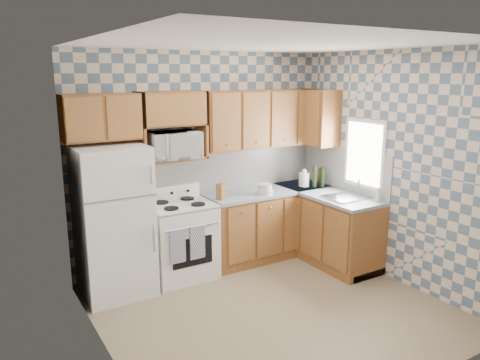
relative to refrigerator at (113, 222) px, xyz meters
The scene contains 29 objects.
floor 1.97m from the refrigerator, 44.43° to the right, with size 3.40×3.40×0.00m, color #78644D.
back_wall 1.42m from the refrigerator, 15.35° to the left, with size 3.40×0.02×2.70m, color slate.
right_wall 3.27m from the refrigerator, 22.79° to the right, with size 0.02×3.20×2.70m, color slate.
backsplash_back 1.75m from the refrigerator, 11.47° to the left, with size 2.60×0.01×0.56m, color white.
backsplash_right 3.02m from the refrigerator, ahead, with size 0.01×1.60×0.56m, color white.
refrigerator is the anchor object (origin of this frame).
stove_body 0.89m from the refrigerator, ahead, with size 0.76×0.65×0.90m, color white.
cooktop 0.81m from the refrigerator, ahead, with size 0.76×0.65×0.03m, color silver.
backguard 0.87m from the refrigerator, 20.44° to the left, with size 0.76×0.08×0.17m, color white.
dish_towel_left 0.76m from the refrigerator, 27.51° to the right, with size 0.19×0.03×0.39m, color navy.
dish_towel_right 0.97m from the refrigerator, 20.40° to the right, with size 0.19×0.03×0.39m, color navy.
base_cabinets_back 2.14m from the refrigerator, ahead, with size 1.75×0.60×0.88m, color brown.
base_cabinets_right 2.74m from the refrigerator, ahead, with size 0.60×1.60×0.88m, color brown.
countertop_back 2.10m from the refrigerator, ahead, with size 1.77×0.63×0.04m, color slate.
countertop_right 2.71m from the refrigerator, ahead, with size 0.63×1.60×0.04m, color slate.
upper_cabinets_back 2.34m from the refrigerator, ahead, with size 1.75×0.33×0.74m, color brown.
upper_cabinets_fridge 1.15m from the refrigerator, 94.64° to the left, with size 0.82×0.33×0.50m, color brown.
upper_cabinets_right 2.99m from the refrigerator, ahead, with size 0.33×0.70×0.74m, color brown.
microwave_shelf 1.02m from the refrigerator, 12.94° to the left, with size 0.80×0.33×0.03m, color brown.
microwave 1.12m from the refrigerator, ahead, with size 0.57×0.39×0.32m, color white.
sink 2.79m from the refrigerator, 16.65° to the right, with size 0.48×0.40×0.03m, color #B7B7BC.
window 3.13m from the refrigerator, 15.12° to the right, with size 0.02×0.66×0.86m, color silver.
bottle_0 2.73m from the refrigerator, ahead, with size 0.06×0.06×0.28m, color black.
bottle_1 2.83m from the refrigerator, ahead, with size 0.06×0.06×0.26m, color black.
bottle_2 2.86m from the refrigerator, ahead, with size 0.06×0.06×0.24m, color #4C2E0D.
knife_block 1.34m from the refrigerator, ahead, with size 0.09×0.09×0.19m, color brown.
electric_kettle 2.64m from the refrigerator, ahead, with size 0.15×0.15×0.19m, color white.
food_containers 1.93m from the refrigerator, ahead, with size 0.20×0.20×0.13m, color beige, non-canonical shape.
soap_bottle 3.11m from the refrigerator, 21.37° to the right, with size 0.06×0.06×0.17m, color beige.
Camera 1 is at (-2.63, -3.66, 2.43)m, focal length 35.00 mm.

